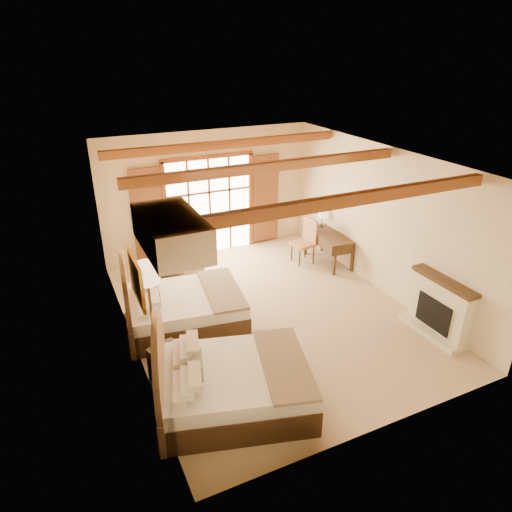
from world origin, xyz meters
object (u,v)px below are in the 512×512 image
bed_near (224,384)px  nightstand (168,364)px  desk (328,247)px  armchair (166,257)px  bed_far (176,307)px

bed_near → nightstand: bearing=135.9°
nightstand → desk: size_ratio=0.40×
nightstand → armchair: bearing=56.7°
bed_far → desk: (4.31, 1.24, -0.03)m
bed_near → desk: 5.66m
bed_near → nightstand: size_ratio=4.54×
nightstand → desk: desk is taller
armchair → desk: 4.06m
nightstand → armchair: 4.03m
nightstand → desk: (4.87, 2.69, 0.12)m
bed_near → armchair: (0.41, 4.91, -0.07)m
nightstand → armchair: (1.00, 3.90, 0.09)m
bed_near → desk: size_ratio=1.81×
bed_far → desk: 4.49m
bed_near → bed_far: bearing=106.3°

